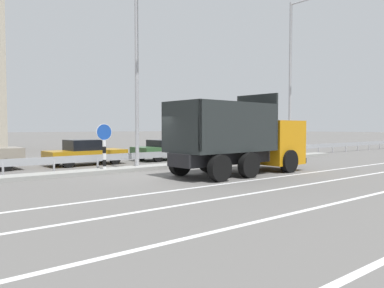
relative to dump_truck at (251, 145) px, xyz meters
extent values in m
plane|color=#605E5B|center=(-4.28, 1.56, -1.27)|extent=(320.00, 320.00, 0.00)
cube|color=silver|center=(-0.87, -1.83, -1.27)|extent=(60.02, 0.16, 0.01)
cube|color=silver|center=(-0.87, -3.81, -1.27)|extent=(60.02, 0.16, 0.01)
cube|color=silver|center=(-0.87, -6.27, -1.27)|extent=(60.02, 0.16, 0.01)
cube|color=gray|center=(-4.28, 4.01, -1.18)|extent=(33.01, 1.10, 0.18)
cube|color=#9EA0A5|center=(-4.28, 4.90, -0.65)|extent=(60.02, 0.04, 0.32)
cylinder|color=#ADADB2|center=(-9.41, 4.90, -0.96)|extent=(0.09, 0.09, 0.62)
cylinder|color=#ADADB2|center=(-7.36, 4.90, -0.96)|extent=(0.09, 0.09, 0.62)
cylinder|color=#ADADB2|center=(-5.31, 4.90, -0.96)|extent=(0.09, 0.09, 0.62)
cylinder|color=#ADADB2|center=(-3.26, 4.90, -0.96)|extent=(0.09, 0.09, 0.62)
cylinder|color=#ADADB2|center=(-1.21, 4.90, -0.96)|extent=(0.09, 0.09, 0.62)
cylinder|color=#ADADB2|center=(0.84, 4.90, -0.96)|extent=(0.09, 0.09, 0.62)
cylinder|color=#ADADB2|center=(2.89, 4.90, -0.96)|extent=(0.09, 0.09, 0.62)
cylinder|color=#ADADB2|center=(4.94, 4.90, -0.96)|extent=(0.09, 0.09, 0.62)
cylinder|color=#ADADB2|center=(6.98, 4.90, -0.96)|extent=(0.09, 0.09, 0.62)
cylinder|color=#ADADB2|center=(9.03, 4.90, -0.96)|extent=(0.09, 0.09, 0.62)
cylinder|color=#ADADB2|center=(11.08, 4.90, -0.96)|extent=(0.09, 0.09, 0.62)
cylinder|color=#ADADB2|center=(13.13, 4.90, -0.96)|extent=(0.09, 0.09, 0.62)
cylinder|color=#ADADB2|center=(15.18, 4.90, -0.96)|extent=(0.09, 0.09, 0.62)
cylinder|color=#ADADB2|center=(17.23, 4.90, -0.96)|extent=(0.09, 0.09, 0.62)
cylinder|color=#ADADB2|center=(19.28, 4.90, -0.96)|extent=(0.09, 0.09, 0.62)
cylinder|color=#ADADB2|center=(21.33, 4.90, -0.96)|extent=(0.09, 0.09, 0.62)
cylinder|color=#ADADB2|center=(23.37, 4.90, -0.96)|extent=(0.09, 0.09, 0.62)
cube|color=orange|center=(1.55, 0.05, 0.08)|extent=(2.16, 2.51, 2.08)
cube|color=black|center=(2.60, 0.09, 0.44)|extent=(0.10, 2.10, 0.79)
cube|color=black|center=(2.64, 0.09, -0.80)|extent=(0.18, 2.40, 0.24)
cube|color=black|center=(-1.90, -0.07, -0.48)|extent=(4.88, 1.51, 0.53)
cube|color=#232828|center=(-1.90, -0.07, -0.16)|extent=(4.72, 2.51, 0.12)
cube|color=#232828|center=(-1.94, 1.05, 0.87)|extent=(4.64, 0.26, 1.93)
cube|color=#232828|center=(-1.86, -1.19, 0.87)|extent=(4.64, 0.26, 1.93)
cube|color=#232828|center=(0.37, 0.01, 1.11)|extent=(0.18, 2.35, 2.42)
cube|color=#232828|center=(-4.17, -0.15, 0.87)|extent=(0.18, 2.35, 1.93)
cylinder|color=black|center=(1.20, 1.24, -0.75)|extent=(1.05, 0.36, 1.04)
cylinder|color=black|center=(1.28, -1.15, -0.75)|extent=(1.05, 0.36, 1.04)
cylinder|color=black|center=(-1.58, 1.14, -0.75)|extent=(1.05, 0.36, 1.04)
cylinder|color=black|center=(-1.50, -1.25, -0.75)|extent=(1.05, 0.36, 1.04)
cylinder|color=black|center=(-3.27, 1.08, -0.75)|extent=(1.05, 0.36, 1.04)
cylinder|color=black|center=(-3.19, -1.31, -0.75)|extent=(1.05, 0.36, 1.04)
cylinder|color=white|center=(-5.38, 4.01, -1.12)|extent=(0.16, 0.16, 0.30)
cylinder|color=black|center=(-5.38, 4.01, -0.82)|extent=(0.16, 0.16, 0.30)
cylinder|color=white|center=(-5.38, 4.01, -0.52)|extent=(0.16, 0.16, 0.30)
cylinder|color=black|center=(-5.38, 4.01, -0.21)|extent=(0.16, 0.16, 0.30)
cylinder|color=white|center=(-5.38, 4.01, 0.09)|extent=(0.16, 0.16, 0.30)
cylinder|color=#1E4CB2|center=(-5.38, 4.01, 0.59)|extent=(0.70, 0.03, 0.70)
cylinder|color=white|center=(-5.38, 4.01, 0.59)|extent=(0.76, 0.02, 0.76)
cylinder|color=#ADADB2|center=(-3.57, 4.18, 4.17)|extent=(0.18, 0.18, 10.88)
cylinder|color=#ADADB2|center=(8.44, 4.16, 4.00)|extent=(0.18, 0.18, 10.53)
cylinder|color=#ADADB2|center=(8.47, 2.92, 9.11)|extent=(0.18, 2.47, 0.10)
cylinder|color=black|center=(-8.74, 7.47, -0.97)|extent=(0.60, 0.21, 0.60)
cube|color=#B27A14|center=(-4.56, 8.03, -0.71)|extent=(4.35, 1.87, 0.52)
cube|color=black|center=(-4.69, 8.03, -0.16)|extent=(1.85, 1.59, 0.57)
cylinder|color=black|center=(-3.25, 8.90, -0.97)|extent=(0.61, 0.22, 0.60)
cylinder|color=black|center=(-3.20, 7.23, -0.97)|extent=(0.61, 0.22, 0.60)
cylinder|color=black|center=(-5.91, 8.83, -0.97)|extent=(0.61, 0.22, 0.60)
cylinder|color=black|center=(-5.87, 7.16, -0.97)|extent=(0.61, 0.22, 0.60)
cube|color=#335B33|center=(0.79, 7.89, -0.69)|extent=(4.45, 2.03, 0.56)
cube|color=black|center=(0.66, 7.88, -0.19)|extent=(1.90, 1.71, 0.42)
cylinder|color=black|center=(2.12, 8.83, -0.97)|extent=(0.61, 0.22, 0.60)
cylinder|color=black|center=(2.18, 7.05, -0.97)|extent=(0.61, 0.22, 0.60)
cylinder|color=black|center=(-0.60, 8.73, -0.97)|extent=(0.61, 0.22, 0.60)
cylinder|color=black|center=(-0.54, 6.95, -0.97)|extent=(0.61, 0.22, 0.60)
camera|label=1|loc=(-12.85, -11.70, 0.80)|focal=35.00mm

